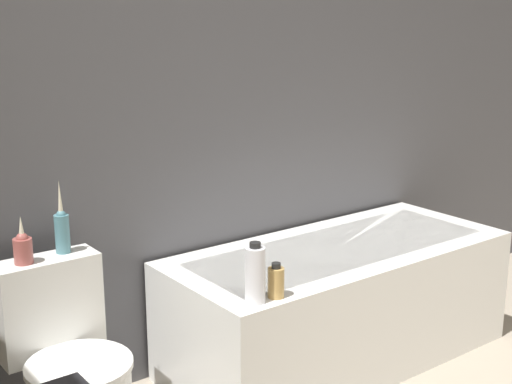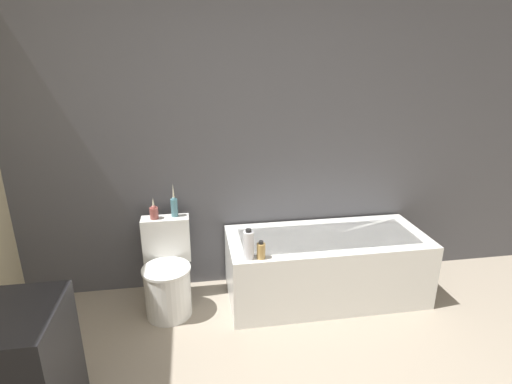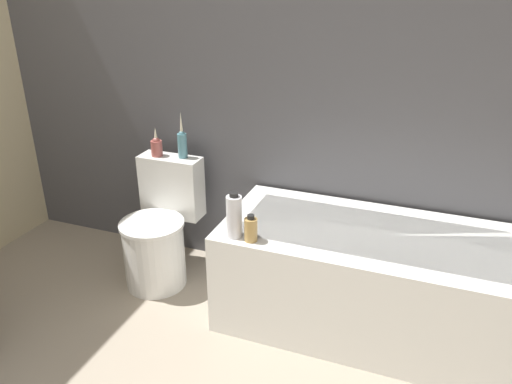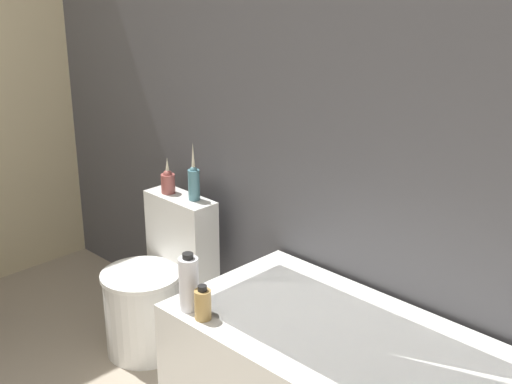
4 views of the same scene
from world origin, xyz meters
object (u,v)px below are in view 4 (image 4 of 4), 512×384
(toilet, at_px, (154,289))
(shampoo_bottle_tall, at_px, (189,283))
(vase_gold, at_px, (168,181))
(shampoo_bottle_short, at_px, (203,304))
(vase_silver, at_px, (194,181))

(toilet, height_order, shampoo_bottle_tall, shampoo_bottle_tall)
(toilet, bearing_deg, vase_gold, 114.49)
(shampoo_bottle_tall, bearing_deg, toilet, 155.26)
(shampoo_bottle_short, bearing_deg, shampoo_bottle_tall, 173.27)
(vase_gold, relative_size, shampoo_bottle_short, 1.29)
(toilet, height_order, vase_silver, vase_silver)
(shampoo_bottle_tall, distance_m, shampoo_bottle_short, 0.10)
(vase_gold, bearing_deg, shampoo_bottle_short, -30.89)
(vase_gold, xyz_separation_m, vase_silver, (0.15, 0.03, 0.03))
(vase_silver, xyz_separation_m, shampoo_bottle_tall, (0.52, -0.47, -0.15))
(toilet, xyz_separation_m, shampoo_bottle_short, (0.68, -0.28, 0.31))
(vase_gold, height_order, shampoo_bottle_short, vase_gold)
(toilet, distance_m, vase_silver, 0.54)
(vase_gold, xyz_separation_m, shampoo_bottle_tall, (0.67, -0.44, -0.12))
(toilet, bearing_deg, vase_silver, 68.50)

